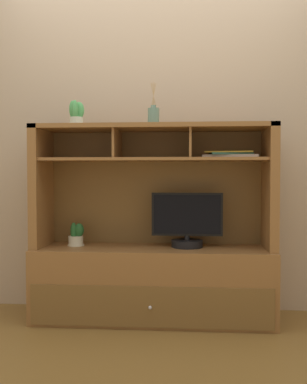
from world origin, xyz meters
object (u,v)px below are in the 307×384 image
Objects in this scene: tv_monitor at (187,224)px; diffuser_bottle at (154,116)px; magazine_stack_left at (231,155)px; potted_orchid at (76,236)px; media_console at (154,261)px; potted_succulent at (76,114)px.

tv_monitor is 0.77m from diffuser_bottle.
tv_monitor is at bearing -175.47° from magazine_stack_left.
potted_orchid is at bearing 179.51° from tv_monitor.
diffuser_bottle is (-0.23, -0.01, 0.73)m from tv_monitor.
tv_monitor is (0.23, 0.01, 0.26)m from media_console.
potted_succulent is at bearing -73.50° from potted_orchid.
magazine_stack_left is (1.07, 0.02, 0.56)m from potted_orchid.
potted_orchid is (-0.78, 0.01, -0.09)m from tv_monitor.
magazine_stack_left is 1.38× the size of diffuser_bottle.
potted_orchid is at bearing 106.50° from potted_succulent.
media_console is at bearing -177.84° from tv_monitor.
media_console is 1.14m from potted_succulent.
media_console is 4.05× the size of magazine_stack_left.
magazine_stack_left is at bearing 3.50° from media_console.
potted_succulent reaches higher than magazine_stack_left.
diffuser_bottle is (0.55, -0.02, 0.83)m from potted_orchid.
potted_orchid is at bearing 177.74° from diffuser_bottle.
potted_orchid is 0.96× the size of potted_succulent.
magazine_stack_left is at bearing 3.68° from potted_succulent.
diffuser_bottle is 1.69× the size of potted_succulent.
potted_succulent is at bearing -176.15° from media_console.
diffuser_bottle is (-0.53, -0.04, 0.26)m from magazine_stack_left.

